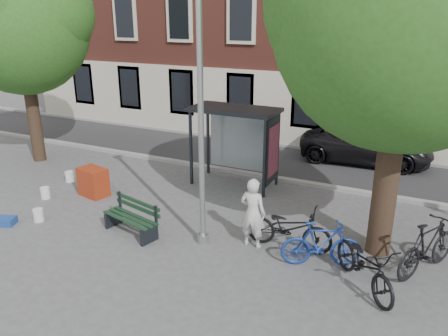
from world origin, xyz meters
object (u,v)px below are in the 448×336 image
object	(u,v)px
lamppost	(201,136)
bike_d	(427,247)
painter	(253,213)
car_dark	(366,145)
bus_shelter	(247,130)
red_stand	(93,182)
bike_b	(321,244)
bike_c	(365,264)
bench	(132,219)
bike_a	(289,228)

from	to	relation	value
lamppost	bike_d	size ratio (longest dim) A/B	2.91
painter	car_dark	distance (m)	8.11
bus_shelter	red_stand	size ratio (longest dim) A/B	3.17
car_dark	bus_shelter	bearing A→B (deg)	140.19
lamppost	red_stand	distance (m)	5.27
bike_b	bike_c	size ratio (longest dim) A/B	0.85
bench	painter	bearing A→B (deg)	27.67
bike_c	bike_d	xyz separation A→B (m)	(1.13, 1.21, 0.07)
lamppost	bike_a	distance (m)	3.07
painter	car_dark	bearing A→B (deg)	-98.39
bus_shelter	painter	bearing A→B (deg)	-64.38
bike_a	car_dark	size ratio (longest dim) A/B	0.44
red_stand	bike_d	bearing A→B (deg)	-0.88
bike_d	red_stand	xyz separation A→B (m)	(-9.64, 0.15, -0.18)
lamppost	bike_a	size ratio (longest dim) A/B	2.87
lamppost	red_stand	bearing A→B (deg)	165.67
bike_b	bike_d	size ratio (longest dim) A/B	0.86
bus_shelter	bench	size ratio (longest dim) A/B	1.60
bench	red_stand	size ratio (longest dim) A/B	1.98
bike_a	bike_d	xyz separation A→B (m)	(3.06, 0.33, 0.07)
painter	lamppost	bearing A→B (deg)	21.04
lamppost	car_dark	world-z (taller)	lamppost
painter	bike_c	bearing A→B (deg)	169.28
bus_shelter	bike_a	size ratio (longest dim) A/B	1.34
bike_a	bike_b	size ratio (longest dim) A/B	1.17
lamppost	bike_c	bearing A→B (deg)	-2.76
painter	red_stand	world-z (taller)	painter
painter	bench	world-z (taller)	painter
bus_shelter	bike_b	size ratio (longest dim) A/B	1.57
bus_shelter	bench	world-z (taller)	bus_shelter
painter	red_stand	bearing A→B (deg)	-5.97
bus_shelter	red_stand	distance (m)	5.15
bike_b	bus_shelter	bearing A→B (deg)	18.31
bike_c	red_stand	distance (m)	8.62
lamppost	car_dark	distance (m)	9.03
lamppost	bench	world-z (taller)	lamppost
bus_shelter	red_stand	world-z (taller)	bus_shelter
lamppost	painter	xyz separation A→B (m)	(1.16, 0.41, -1.89)
bus_shelter	bike_a	xyz separation A→B (m)	(2.61, -3.41, -1.36)
lamppost	bike_c	world-z (taller)	lamppost
bench	bike_d	size ratio (longest dim) A/B	0.85
bench	bike_a	world-z (taller)	bike_a
bike_b	bike_d	bearing A→B (deg)	-94.94
car_dark	red_stand	size ratio (longest dim) A/B	5.43
bus_shelter	bike_d	size ratio (longest dim) A/B	1.36
painter	car_dark	world-z (taller)	painter
bike_b	red_stand	bearing A→B (deg)	59.00
bus_shelter	bike_c	size ratio (longest dim) A/B	1.34
bench	red_stand	bearing A→B (deg)	163.91
bench	red_stand	world-z (taller)	red_stand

